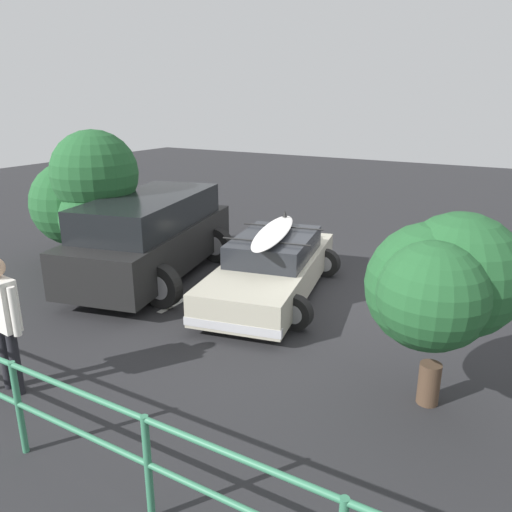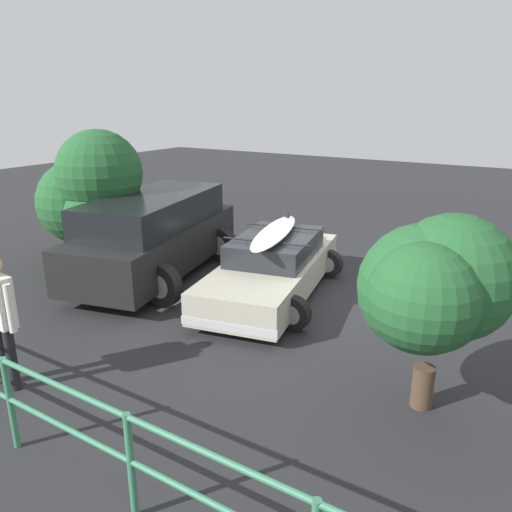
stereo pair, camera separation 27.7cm
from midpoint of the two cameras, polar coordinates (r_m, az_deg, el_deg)
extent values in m
cube|color=#28282B|center=(9.77, 5.38, -4.55)|extent=(44.00, 44.00, 0.02)
cube|color=silver|center=(10.44, -5.36, -2.99)|extent=(0.12, 3.59, 0.00)
cube|color=#B7B29E|center=(9.62, 0.98, -1.93)|extent=(2.45, 4.61, 0.56)
cube|color=#23262B|center=(9.63, 1.30, 1.14)|extent=(1.80, 2.34, 0.41)
cube|color=silver|center=(7.82, -3.79, -8.06)|extent=(1.60, 0.43, 0.14)
cube|color=silver|center=(11.64, 4.14, 0.69)|extent=(1.60, 0.43, 0.14)
cylinder|color=black|center=(8.26, 3.54, -6.50)|extent=(0.59, 0.18, 0.59)
cylinder|color=#99999E|center=(8.26, 3.54, -6.50)|extent=(0.33, 0.19, 0.33)
cylinder|color=black|center=(8.77, -6.79, -5.10)|extent=(0.59, 0.18, 0.59)
cylinder|color=#99999E|center=(8.77, -6.79, -5.10)|extent=(0.33, 0.19, 0.33)
cylinder|color=black|center=(10.73, 7.29, -0.81)|extent=(0.59, 0.18, 0.59)
cylinder|color=#99999E|center=(10.73, 7.29, -0.81)|extent=(0.33, 0.19, 0.33)
cylinder|color=black|center=(11.13, -0.92, 0.02)|extent=(0.59, 0.18, 0.59)
cylinder|color=#99999E|center=(11.13, -0.92, 0.02)|extent=(0.33, 0.19, 0.33)
cylinder|color=black|center=(9.03, 0.24, 1.65)|extent=(1.64, 0.37, 0.03)
cylinder|color=black|center=(10.10, 2.28, 3.37)|extent=(1.64, 0.37, 0.03)
ellipsoid|color=white|center=(9.47, 1.19, 2.78)|extent=(1.27, 2.78, 0.09)
cone|color=black|center=(10.48, 2.56, 4.88)|extent=(0.10, 0.10, 0.14)
cube|color=black|center=(10.72, -12.48, 1.16)|extent=(2.80, 4.90, 0.88)
cube|color=black|center=(10.54, -12.75, 5.06)|extent=(2.42, 3.88, 0.62)
cylinder|color=black|center=(12.78, -7.33, 4.55)|extent=(0.75, 0.35, 0.73)
cylinder|color=black|center=(9.25, -11.55, -3.41)|extent=(0.81, 0.22, 0.81)
cylinder|color=#99999E|center=(9.25, -11.55, -3.41)|extent=(0.44, 0.23, 0.44)
cylinder|color=black|center=(10.20, -20.56, -2.21)|extent=(0.81, 0.22, 0.81)
cylinder|color=#99999E|center=(10.20, -20.56, -2.21)|extent=(0.44, 0.23, 0.44)
cylinder|color=black|center=(11.63, -5.21, 1.27)|extent=(0.81, 0.22, 0.81)
cylinder|color=#99999E|center=(11.63, -5.21, 1.27)|extent=(0.44, 0.23, 0.44)
cylinder|color=black|center=(12.39, -12.98, 1.92)|extent=(0.81, 0.22, 0.81)
cylinder|color=#99999E|center=(12.39, -12.98, 1.92)|extent=(0.44, 0.23, 0.44)
cylinder|color=black|center=(7.25, -26.82, -10.82)|extent=(0.13, 0.13, 0.90)
cylinder|color=black|center=(7.45, -27.70, -10.18)|extent=(0.13, 0.13, 0.90)
cube|color=silver|center=(7.04, -28.16, -4.81)|extent=(0.54, 0.26, 0.67)
cylinder|color=silver|center=(6.79, -26.96, -5.69)|extent=(0.09, 0.09, 0.64)
cylinder|color=#387F5B|center=(4.90, -13.93, -22.59)|extent=(0.07, 0.07, 1.10)
cylinder|color=#387F5B|center=(6.10, -26.68, -15.28)|extent=(0.07, 0.07, 1.10)
cylinder|color=#387F5B|center=(5.18, -21.79, -13.97)|extent=(8.99, 0.06, 0.06)
cylinder|color=#387F5B|center=(5.43, -21.21, -18.18)|extent=(8.99, 0.06, 0.06)
cylinder|color=#4C3828|center=(6.72, 18.02, -13.70)|extent=(0.27, 0.27, 0.55)
sphere|color=#235B2D|center=(6.12, 20.43, -1.51)|extent=(1.24, 1.24, 1.24)
sphere|color=#235B2D|center=(5.61, 18.18, -4.27)|extent=(1.19, 1.19, 1.19)
sphere|color=#235B2D|center=(6.09, 18.10, -3.34)|extent=(1.52, 1.52, 1.52)
sphere|color=#235B2D|center=(6.11, 20.89, -2.07)|extent=(1.46, 1.46, 1.46)
cylinder|color=#4C3828|center=(11.88, -18.31, 0.34)|extent=(0.34, 0.34, 0.64)
sphere|color=#235B2D|center=(11.16, -18.72, 4.06)|extent=(1.44, 1.44, 1.44)
sphere|color=#235B2D|center=(12.29, -20.73, 5.67)|extent=(1.93, 1.93, 1.93)
sphere|color=#235B2D|center=(11.99, -18.27, 6.90)|extent=(1.73, 1.73, 1.73)
sphere|color=#235B2D|center=(11.75, -18.77, 9.68)|extent=(1.16, 1.16, 1.16)
sphere|color=#235B2D|center=(11.17, -18.65, 8.93)|extent=(1.81, 1.81, 1.81)
camera|label=1|loc=(0.14, -90.88, -0.28)|focal=35.00mm
camera|label=2|loc=(0.14, 89.12, 0.28)|focal=35.00mm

